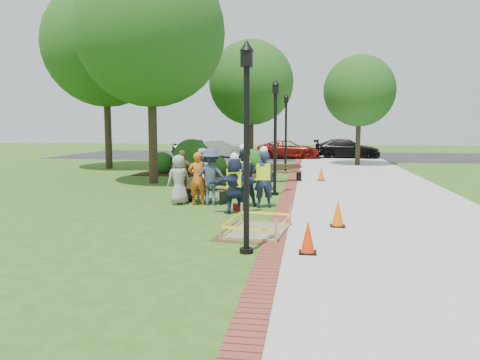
# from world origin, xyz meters

# --- Properties ---
(ground) EXTENTS (100.00, 100.00, 0.00)m
(ground) POSITION_xyz_m (0.00, 0.00, 0.00)
(ground) COLOR #285116
(ground) RESTS_ON ground
(sidewalk) EXTENTS (6.00, 60.00, 0.02)m
(sidewalk) POSITION_xyz_m (5.00, 10.00, 0.01)
(sidewalk) COLOR #9E9E99
(sidewalk) RESTS_ON ground
(brick_edging) EXTENTS (0.50, 60.00, 0.03)m
(brick_edging) POSITION_xyz_m (1.75, 10.00, 0.01)
(brick_edging) COLOR maroon
(brick_edging) RESTS_ON ground
(mulch_bed) EXTENTS (7.00, 3.00, 0.05)m
(mulch_bed) POSITION_xyz_m (-3.00, 12.00, 0.02)
(mulch_bed) COLOR #381E0F
(mulch_bed) RESTS_ON ground
(parking_lot) EXTENTS (36.00, 12.00, 0.01)m
(parking_lot) POSITION_xyz_m (0.00, 27.00, 0.00)
(parking_lot) COLOR black
(parking_lot) RESTS_ON ground
(wet_concrete_pad) EXTENTS (1.97, 2.49, 0.55)m
(wet_concrete_pad) POSITION_xyz_m (1.27, -1.14, 0.23)
(wet_concrete_pad) COLOR #47331E
(wet_concrete_pad) RESTS_ON ground
(bench_near) EXTENTS (1.57, 0.90, 0.81)m
(bench_near) POSITION_xyz_m (-0.90, 2.95, 0.26)
(bench_near) COLOR #512B1B
(bench_near) RESTS_ON ground
(bench_far) EXTENTS (1.54, 1.02, 0.79)m
(bench_far) POSITION_xyz_m (1.46, 9.20, 0.25)
(bench_far) COLOR #562F1D
(bench_far) RESTS_ON ground
(cone_front) EXTENTS (0.36, 0.36, 0.70)m
(cone_front) POSITION_xyz_m (2.49, -2.90, 0.34)
(cone_front) COLOR black
(cone_front) RESTS_ON ground
(cone_back) EXTENTS (0.37, 0.37, 0.74)m
(cone_back) POSITION_xyz_m (3.25, -0.25, 0.36)
(cone_back) COLOR black
(cone_back) RESTS_ON ground
(cone_far) EXTENTS (0.35, 0.35, 0.69)m
(cone_far) POSITION_xyz_m (3.08, 9.74, 0.33)
(cone_far) COLOR black
(cone_far) RESTS_ON ground
(toolbox) EXTENTS (0.44, 0.27, 0.21)m
(toolbox) POSITION_xyz_m (0.42, 1.72, 0.10)
(toolbox) COLOR #A50C15
(toolbox) RESTS_ON ground
(lamp_near) EXTENTS (0.28, 0.28, 4.26)m
(lamp_near) POSITION_xyz_m (1.25, -3.00, 2.48)
(lamp_near) COLOR black
(lamp_near) RESTS_ON ground
(lamp_mid) EXTENTS (0.28, 0.28, 4.26)m
(lamp_mid) POSITION_xyz_m (1.25, 5.00, 2.48)
(lamp_mid) COLOR black
(lamp_mid) RESTS_ON ground
(lamp_far) EXTENTS (0.28, 0.28, 4.26)m
(lamp_far) POSITION_xyz_m (1.25, 13.00, 2.48)
(lamp_far) COLOR black
(lamp_far) RESTS_ON ground
(tree_left) EXTENTS (6.48, 6.48, 9.85)m
(tree_left) POSITION_xyz_m (-4.39, 7.81, 6.60)
(tree_left) COLOR #3D2D1E
(tree_left) RESTS_ON ground
(tree_back) EXTENTS (4.85, 4.85, 7.43)m
(tree_back) POSITION_xyz_m (-0.86, 14.88, 5.00)
(tree_back) COLOR #3D2D1E
(tree_back) RESTS_ON ground
(tree_right) EXTENTS (4.54, 4.54, 7.02)m
(tree_right) POSITION_xyz_m (5.62, 18.75, 4.74)
(tree_right) COLOR #3D2D1E
(tree_right) RESTS_ON ground
(tree_far) EXTENTS (7.15, 7.15, 10.79)m
(tree_far) POSITION_xyz_m (-9.33, 14.18, 7.20)
(tree_far) COLOR #3D2D1E
(tree_far) RESTS_ON ground
(shrub_a) EXTENTS (1.25, 1.25, 1.25)m
(shrub_a) POSITION_xyz_m (-5.28, 11.82, 0.00)
(shrub_a) COLOR #1A4413
(shrub_a) RESTS_ON ground
(shrub_b) EXTENTS (2.01, 2.01, 2.01)m
(shrub_b) POSITION_xyz_m (-3.72, 12.05, 0.00)
(shrub_b) COLOR #1A4413
(shrub_b) RESTS_ON ground
(shrub_c) EXTENTS (1.11, 1.11, 1.11)m
(shrub_c) POSITION_xyz_m (-2.27, 11.53, 0.00)
(shrub_c) COLOR #1A4413
(shrub_c) RESTS_ON ground
(shrub_d) EXTENTS (1.42, 1.42, 1.42)m
(shrub_d) POSITION_xyz_m (-0.46, 12.66, 0.00)
(shrub_d) COLOR #1A4413
(shrub_d) RESTS_ON ground
(shrub_e) EXTENTS (0.93, 0.93, 0.93)m
(shrub_e) POSITION_xyz_m (-3.01, 12.76, 0.00)
(shrub_e) COLOR #1A4413
(shrub_e) RESTS_ON ground
(casual_person_a) EXTENTS (0.62, 0.58, 1.63)m
(casual_person_a) POSITION_xyz_m (-1.73, 2.52, 0.82)
(casual_person_a) COLOR gray
(casual_person_a) RESTS_ON ground
(casual_person_b) EXTENTS (0.59, 0.42, 1.72)m
(casual_person_b) POSITION_xyz_m (-1.09, 2.51, 0.86)
(casual_person_b) COLOR #BD5516
(casual_person_b) RESTS_ON ground
(casual_person_c) EXTENTS (0.67, 0.55, 1.81)m
(casual_person_c) POSITION_xyz_m (-1.11, 3.31, 0.91)
(casual_person_c) COLOR silver
(casual_person_c) RESTS_ON ground
(casual_person_d) EXTENTS (0.60, 0.44, 1.73)m
(casual_person_d) POSITION_xyz_m (-1.87, 3.52, 0.86)
(casual_person_d) COLOR brown
(casual_person_d) RESTS_ON ground
(casual_person_e) EXTENTS (0.61, 0.42, 1.84)m
(casual_person_e) POSITION_xyz_m (-0.67, 2.60, 0.92)
(casual_person_e) COLOR #303C54
(casual_person_e) RESTS_ON ground
(hivis_worker_a) EXTENTS (0.61, 0.50, 1.80)m
(hivis_worker_a) POSITION_xyz_m (0.33, 1.25, 0.90)
(hivis_worker_a) COLOR #1B2547
(hivis_worker_a) RESTS_ON ground
(hivis_worker_b) EXTENTS (0.65, 0.50, 1.94)m
(hivis_worker_b) POSITION_xyz_m (1.09, 2.30, 0.96)
(hivis_worker_b) COLOR #17183C
(hivis_worker_b) RESTS_ON ground
(hivis_worker_c) EXTENTS (0.71, 0.62, 2.02)m
(hivis_worker_c) POSITION_xyz_m (0.44, 2.38, 1.00)
(hivis_worker_c) COLOR #1D2D4B
(hivis_worker_c) RESTS_ON ground
(parked_car_a) EXTENTS (3.03, 5.22, 1.60)m
(parked_car_a) POSITION_xyz_m (-6.72, 26.00, 0.00)
(parked_car_a) COLOR #28282A
(parked_car_a) RESTS_ON ground
(parked_car_b) EXTENTS (2.13, 4.70, 1.52)m
(parked_car_b) POSITION_xyz_m (-4.35, 24.36, 0.00)
(parked_car_b) COLOR #A6A7AB
(parked_car_b) RESTS_ON ground
(parked_car_c) EXTENTS (2.25, 4.71, 1.50)m
(parked_car_c) POSITION_xyz_m (0.94, 24.18, 0.00)
(parked_car_c) COLOR maroon
(parked_car_c) RESTS_ON ground
(parked_car_d) EXTENTS (2.45, 5.06, 1.61)m
(parked_car_d) POSITION_xyz_m (5.43, 25.17, 0.00)
(parked_car_d) COLOR black
(parked_car_d) RESTS_ON ground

